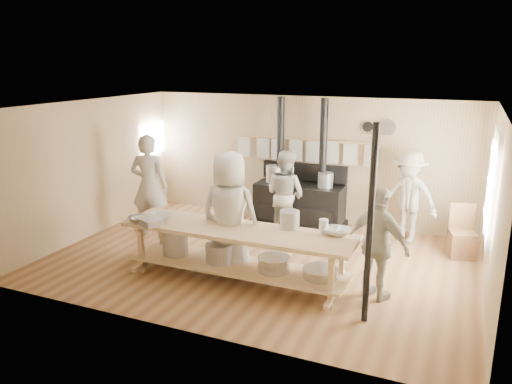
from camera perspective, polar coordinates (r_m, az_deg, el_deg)
ground at (r=8.60m, az=0.45°, el=-7.76°), size 7.00×7.00×0.00m
room_shell at (r=8.11m, az=0.48°, el=2.88°), size 7.00×7.00×7.00m
window_right at (r=8.14m, az=25.43°, el=0.56°), size 0.09×1.50×1.65m
left_opening at (r=11.50m, az=-11.69°, el=6.02°), size 0.00×0.90×0.90m
stove at (r=10.31m, az=4.98°, el=-0.87°), size 1.90×0.75×2.60m
towel_rail at (r=10.34m, az=5.64°, el=5.02°), size 3.00×0.04×0.47m
back_wall_shelf at (r=9.97m, az=13.86°, el=6.92°), size 0.63×0.14×0.32m
prep_table at (r=7.64m, az=-2.22°, el=-6.53°), size 3.60×0.90×0.85m
support_post at (r=6.38m, az=12.89°, el=-3.86°), size 0.08×0.08×2.60m
cook_far_left at (r=9.68m, az=-12.09°, el=0.68°), size 0.81×0.62×1.98m
cook_left at (r=9.46m, az=3.36°, el=-0.26°), size 0.99×0.88×1.69m
cook_center at (r=7.75m, az=-3.03°, el=-2.56°), size 0.99×0.67×1.98m
cook_right at (r=7.18m, az=13.79°, el=-5.84°), size 1.04×0.76×1.64m
cook_by_window at (r=9.63m, az=17.04°, el=-0.50°), size 1.25×0.93×1.73m
chair at (r=9.35m, az=22.46°, el=-5.27°), size 0.52×0.52×0.91m
bowl_white_a at (r=8.03m, az=-11.17°, el=-2.89°), size 0.40×0.40×0.10m
bowl_steel_a at (r=8.01m, az=-13.31°, el=-3.05°), size 0.40×0.40×0.10m
bowl_white_b at (r=7.35m, az=9.27°, el=-4.49°), size 0.43×0.43×0.09m
bowl_steel_b at (r=7.34m, az=8.77°, el=-4.44°), size 0.38×0.38×0.10m
roasting_pan at (r=7.90m, az=-12.11°, el=-3.25°), size 0.51×0.44×0.10m
mixing_bowl_large at (r=7.96m, az=-3.79°, el=-2.67°), size 0.48×0.48×0.13m
bucket_galv at (r=7.51m, az=3.87°, el=-3.17°), size 0.37×0.37×0.27m
deep_bowl_enamel at (r=7.87m, az=-2.76°, el=-2.48°), size 0.37×0.37×0.22m
pitcher at (r=7.38m, az=7.73°, el=-3.88°), size 0.16×0.16×0.21m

